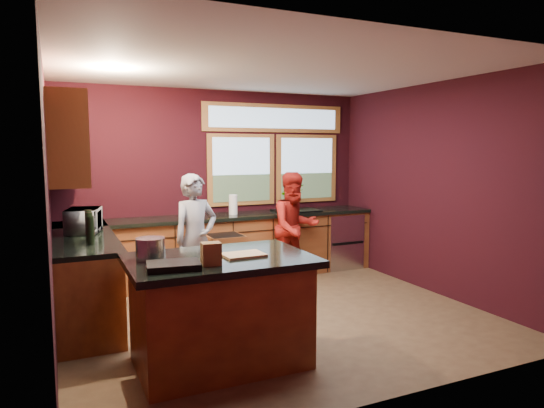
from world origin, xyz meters
TOP-DOWN VIEW (x-y plane):
  - floor at (0.00, 0.00)m, footprint 4.50×4.50m
  - room_shell at (-0.60, 0.32)m, footprint 4.52×4.02m
  - back_counter at (0.20, 1.70)m, footprint 4.50×0.64m
  - left_counter at (-1.95, 0.85)m, footprint 0.64×2.30m
  - island at (-0.95, -0.89)m, footprint 1.55×1.05m
  - person_grey at (-0.69, 0.82)m, footprint 0.65×0.51m
  - person_red at (0.83, 1.18)m, footprint 0.78×0.62m
  - microwave at (-1.92, 0.95)m, footprint 0.44×0.55m
  - potted_plant at (1.06, 1.75)m, footprint 0.36×0.31m
  - paper_towel at (0.11, 1.70)m, footprint 0.12×0.12m
  - cutting_board at (-0.75, -0.94)m, footprint 0.36×0.26m
  - stock_pot at (-1.50, -0.74)m, footprint 0.24×0.24m
  - paper_bag at (-1.10, -1.14)m, footprint 0.16×0.13m
  - black_tray at (-1.40, -1.14)m, footprint 0.44×0.33m

SIDE VIEW (x-z plane):
  - floor at x=0.00m, z-range 0.00..0.00m
  - back_counter at x=0.20m, z-range 0.00..0.93m
  - left_counter at x=-1.95m, z-range 0.00..0.93m
  - island at x=-0.95m, z-range 0.01..0.95m
  - person_red at x=0.83m, z-range 0.00..1.54m
  - person_grey at x=-0.69m, z-range 0.00..1.57m
  - cutting_board at x=-0.75m, z-range 0.94..0.96m
  - black_tray at x=-1.40m, z-range 0.94..0.99m
  - stock_pot at x=-1.50m, z-range 0.94..1.12m
  - paper_bag at x=-1.10m, z-range 0.94..1.12m
  - microwave at x=-1.92m, z-range 0.93..1.20m
  - paper_towel at x=0.11m, z-range 0.93..1.21m
  - potted_plant at x=1.06m, z-range 0.93..1.33m
  - room_shell at x=-0.60m, z-range 0.44..3.15m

